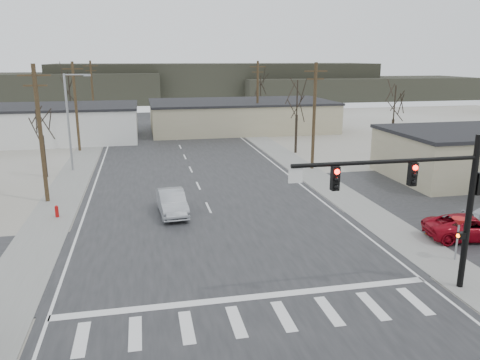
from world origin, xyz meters
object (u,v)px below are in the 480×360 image
Objects in this scene: sedan_crossing at (172,202)px; car_parked_red at (469,227)px; traffic_signal_mast at (433,194)px; car_far_b at (172,125)px; car_far_a at (168,120)px; fire_hydrant at (57,211)px.

car_parked_red is at bearing -29.92° from sedan_crossing.
car_far_b is at bearing 98.57° from traffic_signal_mast.
traffic_signal_mast is 1.59× the size of car_far_a.
car_parked_red is at bearing 105.78° from car_far_a.
fire_hydrant is 0.17× the size of car_parked_red.
car_far_a reaches higher than car_parked_red.
sedan_crossing is at bearing 72.13° from car_parked_red.
fire_hydrant is 39.58m from car_far_b.
car_far_a is 5.25m from car_far_b.
traffic_signal_mast is 23.39m from fire_hydrant.
sedan_crossing is 18.67m from car_parked_red.
car_far_b reaches higher than fire_hydrant.
car_far_a is (2.28, 44.30, 0.01)m from sedan_crossing.
car_far_a is at bearing 83.15° from sedan_crossing.
traffic_signal_mast reaches higher than fire_hydrant.
car_far_a is 54.45m from car_parked_red.
car_parked_red is at bearing -58.97° from car_far_b.
sedan_crossing is at bearing -79.48° from car_far_b.
car_far_a reaches higher than car_far_b.
fire_hydrant is 0.21× the size of car_far_b.
car_far_b is (0.32, -5.24, -0.09)m from car_far_a.
car_far_a is 1.10× the size of car_parked_red.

